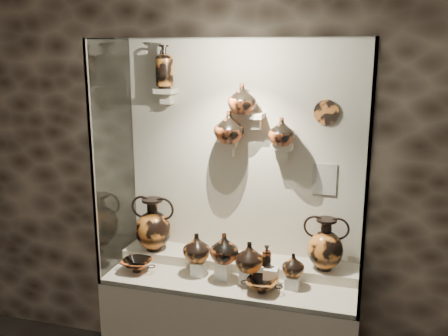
% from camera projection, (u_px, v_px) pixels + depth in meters
% --- Properties ---
extents(wall_back, '(5.00, 0.02, 3.20)m').
position_uv_depth(wall_back, '(244.00, 156.00, 3.51)').
color(wall_back, '#2E251D').
rests_on(wall_back, ground).
extents(plinth, '(1.70, 0.60, 0.80)m').
position_uv_depth(plinth, '(231.00, 333.00, 3.49)').
color(plinth, beige).
rests_on(plinth, floor).
extents(front_tier, '(1.68, 0.58, 0.03)m').
position_uv_depth(front_tier, '(232.00, 278.00, 3.39)').
color(front_tier, '#C1B095').
rests_on(front_tier, plinth).
extents(rear_tier, '(1.70, 0.25, 0.10)m').
position_uv_depth(rear_tier, '(238.00, 263.00, 3.55)').
color(rear_tier, '#C1B095').
rests_on(rear_tier, plinth).
extents(back_panel, '(1.70, 0.03, 1.60)m').
position_uv_depth(back_panel, '(244.00, 156.00, 3.50)').
color(back_panel, beige).
rests_on(back_panel, plinth).
extents(glass_front, '(1.70, 0.01, 1.60)m').
position_uv_depth(glass_front, '(219.00, 177.00, 2.93)').
color(glass_front, white).
rests_on(glass_front, plinth).
extents(glass_left, '(0.01, 0.60, 1.60)m').
position_uv_depth(glass_left, '(114.00, 158.00, 3.44)').
color(glass_left, white).
rests_on(glass_left, plinth).
extents(glass_right, '(0.01, 0.60, 1.60)m').
position_uv_depth(glass_right, '(368.00, 175.00, 2.98)').
color(glass_right, white).
rests_on(glass_right, plinth).
extents(glass_top, '(1.70, 0.60, 0.01)m').
position_uv_depth(glass_top, '(233.00, 39.00, 3.02)').
color(glass_top, white).
rests_on(glass_top, back_panel).
extents(frame_post_left, '(0.02, 0.02, 1.60)m').
position_uv_depth(frame_post_left, '(93.00, 168.00, 3.17)').
color(frame_post_left, gray).
rests_on(frame_post_left, plinth).
extents(frame_post_right, '(0.02, 0.02, 1.60)m').
position_uv_depth(frame_post_right, '(367.00, 188.00, 2.71)').
color(frame_post_right, gray).
rests_on(frame_post_right, plinth).
extents(pedestal_a, '(0.09, 0.09, 0.10)m').
position_uv_depth(pedestal_a, '(199.00, 269.00, 3.39)').
color(pedestal_a, silver).
rests_on(pedestal_a, front_tier).
extents(pedestal_b, '(0.09, 0.09, 0.13)m').
position_uv_depth(pedestal_b, '(223.00, 270.00, 3.34)').
color(pedestal_b, silver).
rests_on(pedestal_b, front_tier).
extents(pedestal_c, '(0.09, 0.09, 0.09)m').
position_uv_depth(pedestal_c, '(247.00, 276.00, 3.30)').
color(pedestal_c, silver).
rests_on(pedestal_c, front_tier).
extents(pedestal_d, '(0.09, 0.09, 0.12)m').
position_uv_depth(pedestal_d, '(271.00, 277.00, 3.25)').
color(pedestal_d, silver).
rests_on(pedestal_d, front_tier).
extents(pedestal_e, '(0.09, 0.09, 0.08)m').
position_uv_depth(pedestal_e, '(292.00, 282.00, 3.22)').
color(pedestal_e, silver).
rests_on(pedestal_e, front_tier).
extents(bracket_ul, '(0.14, 0.12, 0.04)m').
position_uv_depth(bracket_ul, '(166.00, 91.00, 3.48)').
color(bracket_ul, beige).
rests_on(bracket_ul, back_panel).
extents(bracket_ca, '(0.14, 0.12, 0.04)m').
position_uv_depth(bracket_ca, '(227.00, 144.00, 3.44)').
color(bracket_ca, beige).
rests_on(bracket_ca, back_panel).
extents(bracket_cb, '(0.10, 0.12, 0.04)m').
position_uv_depth(bracket_cb, '(256.00, 116.00, 3.34)').
color(bracket_cb, beige).
rests_on(bracket_cb, back_panel).
extents(bracket_cc, '(0.14, 0.12, 0.04)m').
position_uv_depth(bracket_cc, '(282.00, 147.00, 3.33)').
color(bracket_cc, beige).
rests_on(bracket_cc, back_panel).
extents(amphora_left, '(0.37, 0.37, 0.39)m').
position_uv_depth(amphora_left, '(153.00, 224.00, 3.62)').
color(amphora_left, '#B36122').
rests_on(amphora_left, rear_tier).
extents(amphora_right, '(0.37, 0.37, 0.36)m').
position_uv_depth(amphora_right, '(326.00, 244.00, 3.30)').
color(amphora_right, '#B36122').
rests_on(amphora_right, rear_tier).
extents(jug_a, '(0.20, 0.20, 0.20)m').
position_uv_depth(jug_a, '(197.00, 247.00, 3.37)').
color(jug_a, '#B36122').
rests_on(jug_a, pedestal_a).
extents(jug_b, '(0.20, 0.20, 0.20)m').
position_uv_depth(jug_b, '(224.00, 248.00, 3.28)').
color(jug_b, '#B34B1F').
rests_on(jug_b, pedestal_b).
extents(jug_c, '(0.25, 0.25, 0.20)m').
position_uv_depth(jug_c, '(249.00, 257.00, 3.25)').
color(jug_c, '#B36122').
rests_on(jug_c, pedestal_c).
extents(jug_e, '(0.15, 0.15, 0.15)m').
position_uv_depth(jug_e, '(293.00, 265.00, 3.21)').
color(jug_e, '#B36122').
rests_on(jug_e, pedestal_e).
extents(lekythos_small, '(0.09, 0.09, 0.16)m').
position_uv_depth(lekythos_small, '(267.00, 255.00, 3.24)').
color(lekythos_small, '#B34B1F').
rests_on(lekythos_small, pedestal_d).
extents(kylix_left, '(0.29, 0.25, 0.11)m').
position_uv_depth(kylix_left, '(137.00, 264.00, 3.45)').
color(kylix_left, '#B34B1F').
rests_on(kylix_left, front_tier).
extents(kylix_right, '(0.30, 0.27, 0.10)m').
position_uv_depth(kylix_right, '(262.00, 284.00, 3.16)').
color(kylix_right, '#B36122').
rests_on(kylix_right, front_tier).
extents(lekythos_tall, '(0.18, 0.18, 0.33)m').
position_uv_depth(lekythos_tall, '(164.00, 64.00, 3.41)').
color(lekythos_tall, '#B36122').
rests_on(lekythos_tall, bracket_ul).
extents(ovoid_vase_a, '(0.23, 0.23, 0.21)m').
position_uv_depth(ovoid_vase_a, '(229.00, 127.00, 3.35)').
color(ovoid_vase_a, '#B34B1F').
rests_on(ovoid_vase_a, bracket_ca).
extents(ovoid_vase_b, '(0.21, 0.21, 0.20)m').
position_uv_depth(ovoid_vase_b, '(242.00, 99.00, 3.29)').
color(ovoid_vase_b, '#B34B1F').
rests_on(ovoid_vase_b, bracket_cb).
extents(ovoid_vase_c, '(0.18, 0.18, 0.18)m').
position_uv_depth(ovoid_vase_c, '(282.00, 131.00, 3.27)').
color(ovoid_vase_c, '#B34B1F').
rests_on(ovoid_vase_c, bracket_cc).
extents(wall_plate, '(0.16, 0.02, 0.16)m').
position_uv_depth(wall_plate, '(326.00, 112.00, 3.25)').
color(wall_plate, '#BF6525').
rests_on(wall_plate, back_panel).
extents(info_placard, '(0.16, 0.01, 0.21)m').
position_uv_depth(info_placard, '(324.00, 179.00, 3.36)').
color(info_placard, beige).
rests_on(info_placard, back_panel).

